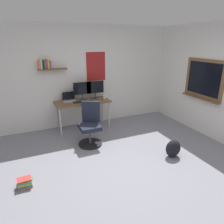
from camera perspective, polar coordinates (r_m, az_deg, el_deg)
ground_plane at (r=3.91m, az=4.20°, el=-15.17°), size 5.20×5.20×0.00m
wall_back at (r=5.57m, az=-7.50°, el=9.75°), size 5.00×0.30×2.60m
desk at (r=5.30m, az=-8.10°, el=2.17°), size 1.38×0.61×0.75m
office_chair at (r=4.57m, az=-6.04°, el=-4.03°), size 0.55×0.56×0.95m
laptop at (r=5.33m, az=-11.80°, el=3.56°), size 0.31×0.21×0.23m
monitor_primary at (r=5.31m, az=-8.22°, el=6.11°), size 0.46×0.17×0.46m
monitor_secondary at (r=5.41m, az=-4.70°, el=6.48°), size 0.46×0.17×0.46m
keyboard at (r=5.19m, az=-8.65°, el=2.81°), size 0.37×0.13×0.02m
computer_mouse at (r=5.26m, az=-5.71°, el=3.24°), size 0.10×0.06×0.03m
coffee_mug at (r=5.42m, az=-2.10°, el=4.12°), size 0.08×0.08×0.09m
backpack at (r=4.31m, az=16.57°, el=-9.63°), size 0.32×0.22×0.36m
book_stack_on_floor at (r=3.70m, az=-23.01°, el=-17.62°), size 0.25×0.19×0.15m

